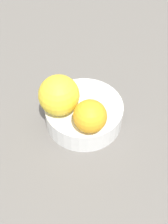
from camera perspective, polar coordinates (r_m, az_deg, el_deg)
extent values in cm
cube|color=#66605B|center=(64.96, 0.00, -2.13)|extent=(110.00, 110.00, 2.00)
cylinder|color=white|center=(63.86, 0.00, -1.35)|extent=(9.46, 9.46, 0.80)
cylinder|color=white|center=(62.40, 0.00, -0.27)|extent=(15.26, 15.26, 4.57)
sphere|color=yellow|center=(57.52, -4.55, 3.04)|extent=(7.60, 7.60, 7.60)
sphere|color=#F9A823|center=(55.07, 1.11, -0.79)|extent=(6.06, 6.06, 6.06)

